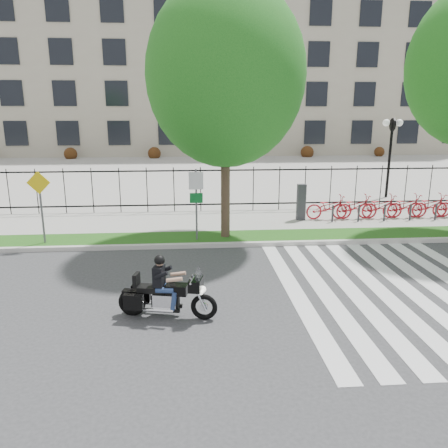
{
  "coord_description": "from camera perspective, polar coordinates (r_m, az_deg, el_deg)",
  "views": [
    {
      "loc": [
        -0.45,
        -10.29,
        4.53
      ],
      "look_at": [
        0.58,
        3.0,
        1.1
      ],
      "focal_mm": 35.0,
      "sensor_mm": 36.0,
      "label": 1
    }
  ],
  "objects": [
    {
      "name": "ground",
      "position": [
        11.25,
        -1.78,
        -9.34
      ],
      "size": [
        120.0,
        120.0,
        0.0
      ],
      "primitive_type": "plane",
      "color": "#323234",
      "rests_on": "ground"
    },
    {
      "name": "street_tree_1",
      "position": [
        15.34,
        0.2,
        18.88
      ],
      "size": [
        5.34,
        5.34,
        8.65
      ],
      "color": "#38261E",
      "rests_on": "grass_verge"
    },
    {
      "name": "curb",
      "position": [
        15.07,
        -2.52,
        -2.8
      ],
      "size": [
        60.0,
        0.2,
        0.15
      ],
      "primitive_type": "cube",
      "color": "#B9B5AE",
      "rests_on": "ground"
    },
    {
      "name": "sidewalk",
      "position": [
        18.3,
        -2.88,
        0.3
      ],
      "size": [
        60.0,
        3.5,
        0.15
      ],
      "primitive_type": "cube",
      "color": "#A7A49C",
      "rests_on": "ground"
    },
    {
      "name": "sign_pole_warning",
      "position": [
        15.96,
        -22.88,
        3.21
      ],
      "size": [
        0.78,
        0.09,
        2.49
      ],
      "color": "#59595B",
      "rests_on": "grass_verge"
    },
    {
      "name": "lamp_post_right",
      "position": [
        24.66,
        21.02,
        10.4
      ],
      "size": [
        1.06,
        0.7,
        4.25
      ],
      "color": "black",
      "rests_on": "ground"
    },
    {
      "name": "grass_verge",
      "position": [
        15.88,
        -2.63,
        -1.89
      ],
      "size": [
        60.0,
        1.5,
        0.15
      ],
      "primitive_type": "cube",
      "color": "#185014",
      "rests_on": "ground"
    },
    {
      "name": "bike_share_station",
      "position": [
        20.05,
        22.41,
        2.19
      ],
      "size": [
        8.95,
        0.88,
        1.5
      ],
      "color": "#2D2D33",
      "rests_on": "sidewalk"
    },
    {
      "name": "motorcycle_rider",
      "position": [
        10.01,
        -7.54,
        -8.89
      ],
      "size": [
        2.28,
        0.93,
        1.78
      ],
      "color": "black",
      "rests_on": "ground"
    },
    {
      "name": "sign_pole_regulatory",
      "position": [
        15.13,
        -3.65,
        3.75
      ],
      "size": [
        0.5,
        0.09,
        2.5
      ],
      "color": "#59595B",
      "rests_on": "grass_verge"
    },
    {
      "name": "iron_fence",
      "position": [
        19.79,
        -3.07,
        4.55
      ],
      "size": [
        30.0,
        0.06,
        2.0
      ],
      "primitive_type": null,
      "color": "black",
      "rests_on": "sidewalk"
    },
    {
      "name": "crosswalk_stripes",
      "position": [
        12.42,
        21.3,
        -7.99
      ],
      "size": [
        5.7,
        8.0,
        0.01
      ],
      "primitive_type": null,
      "color": "silver",
      "rests_on": "ground"
    },
    {
      "name": "office_building",
      "position": [
        55.48,
        -4.2,
        20.0
      ],
      "size": [
        60.0,
        21.9,
        20.15
      ],
      "color": "#A19682",
      "rests_on": "ground"
    },
    {
      "name": "plaza",
      "position": [
        35.58,
        -3.7,
        7.15
      ],
      "size": [
        80.0,
        34.0,
        0.1
      ],
      "primitive_type": "cube",
      "color": "#A7A49C",
      "rests_on": "ground"
    }
  ]
}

